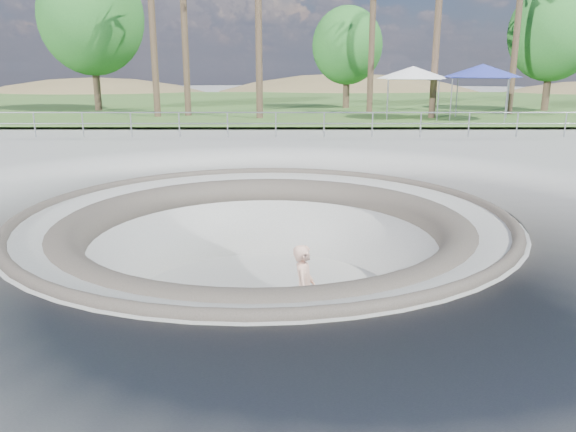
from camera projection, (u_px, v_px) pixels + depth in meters
name	position (u px, v px, depth m)	size (l,w,h in m)	color
ground	(264.00, 214.00, 11.79)	(180.00, 180.00, 0.00)	#9D9E99
skate_bowl	(265.00, 295.00, 12.26)	(14.00, 14.00, 4.10)	#9D9E99
grass_strip	(282.00, 103.00, 44.58)	(180.00, 36.00, 0.12)	#3F6026
distant_hills	(315.00, 151.00, 68.84)	(103.20, 45.00, 28.60)	brown
safety_railing	(276.00, 124.00, 23.21)	(25.00, 0.06, 1.03)	gray
skateboard	(304.00, 333.00, 10.48)	(0.94, 0.53, 0.09)	olive
skater	(304.00, 290.00, 10.25)	(0.63, 0.41, 1.73)	#E1AD91
canopy_white	(413.00, 73.00, 29.94)	(5.36, 5.36, 2.75)	gray
canopy_blue	(483.00, 71.00, 29.21)	(5.24, 5.24, 2.86)	gray
bushy_tree_left	(91.00, 17.00, 34.49)	(6.43, 5.85, 9.28)	brown
bushy_tree_mid	(347.00, 46.00, 37.18)	(4.66, 4.24, 6.72)	brown
bushy_tree_right	(553.00, 33.00, 34.63)	(5.41, 4.92, 7.81)	brown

